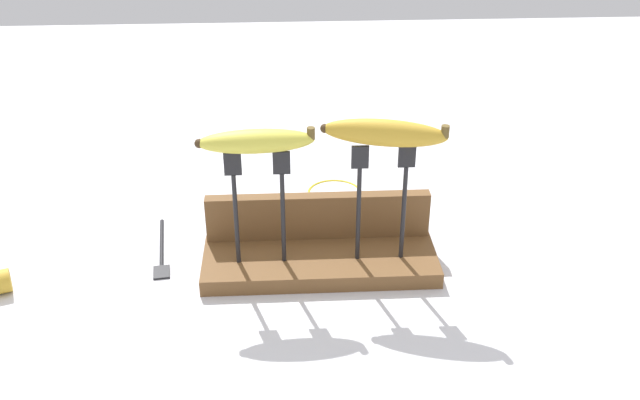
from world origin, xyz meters
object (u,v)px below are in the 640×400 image
(fork_stand_right, at_px, (382,193))
(banana_raised_right, at_px, (385,133))
(fork_fallen_near, at_px, (161,255))
(banana_raised_left, at_px, (256,141))
(fork_stand_left, at_px, (259,198))
(wire_coil, at_px, (335,191))

(fork_stand_right, bearing_deg, banana_raised_right, 166.28)
(fork_stand_right, relative_size, fork_fallen_near, 1.03)
(banana_raised_left, height_order, banana_raised_right, banana_raised_right)
(banana_raised_left, height_order, fork_fallen_near, banana_raised_left)
(fork_fallen_near, bearing_deg, fork_stand_left, -20.12)
(wire_coil, bearing_deg, banana_raised_right, -79.41)
(fork_stand_right, bearing_deg, fork_stand_left, -180.00)
(fork_stand_left, xyz_separation_m, fork_stand_right, (0.19, 0.00, 0.00))
(fork_stand_left, xyz_separation_m, banana_raised_right, (0.19, 0.00, 0.10))
(fork_stand_right, height_order, fork_fallen_near, fork_stand_right)
(fork_stand_right, relative_size, banana_raised_left, 1.12)
(fork_stand_left, relative_size, banana_raised_right, 1.00)
(fork_stand_left, height_order, wire_coil, fork_stand_left)
(fork_stand_left, distance_m, wire_coil, 0.33)
(fork_stand_left, height_order, banana_raised_left, banana_raised_left)
(fork_stand_right, height_order, banana_raised_right, banana_raised_right)
(fork_stand_left, height_order, banana_raised_right, banana_raised_right)
(fork_stand_right, xyz_separation_m, banana_raised_right, (-0.00, 0.00, 0.10))
(fork_stand_right, xyz_separation_m, banana_raised_left, (-0.19, -0.00, 0.09))
(fork_stand_right, xyz_separation_m, wire_coil, (-0.05, 0.27, -0.14))
(fork_stand_left, relative_size, banana_raised_left, 1.08)
(fork_stand_left, height_order, fork_stand_right, fork_stand_right)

